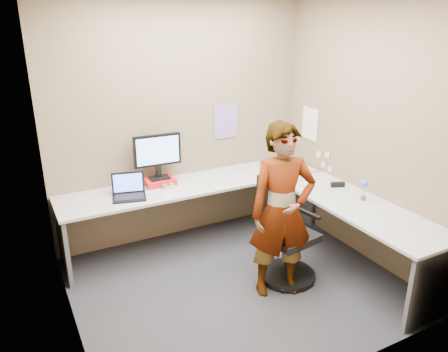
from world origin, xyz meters
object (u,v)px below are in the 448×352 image
monitor (158,153)px  office_chair (284,237)px  desk (256,206)px  person (282,212)px

monitor → office_chair: monitor is taller
desk → monitor: 1.20m
desk → office_chair: (0.05, -0.45, -0.16)m
office_chair → person: size_ratio=0.64×
desk → office_chair: bearing=-83.9°
monitor → office_chair: 1.61m
office_chair → person: bearing=-143.3°
monitor → person: person is taller
desk → office_chair: office_chair is taller
office_chair → person: 0.46m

